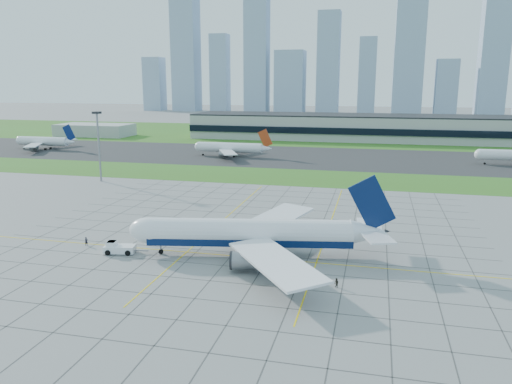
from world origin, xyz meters
TOP-DOWN VIEW (x-y plane):
  - ground at (0.00, 0.00)m, footprint 1400.00×1400.00m
  - grass_median at (0.00, 90.00)m, footprint 700.00×35.00m
  - asphalt_taxiway at (0.00, 145.00)m, footprint 700.00×75.00m
  - grass_far at (0.00, 255.00)m, footprint 700.00×145.00m
  - apron_markings at (0.43, 11.09)m, footprint 120.00×130.00m
  - terminal at (40.00, 229.87)m, footprint 260.00×43.00m
  - service_block at (-160.00, 210.00)m, footprint 50.00×25.00m
  - light_mast at (-70.00, 65.00)m, footprint 2.50×2.50m
  - city_skyline at (-8.71, 520.00)m, footprint 523.00×32.40m
  - airliner at (4.15, -0.78)m, footprint 55.42×55.65m
  - pushback_tug at (-23.96, -6.12)m, footprint 9.57×4.29m
  - crew_near at (-33.51, -3.13)m, footprint 0.77×0.85m
  - crew_far at (22.99, -13.74)m, footprint 1.09×1.08m
  - distant_jet_0 at (-148.10, 139.33)m, footprint 34.50×42.66m
  - distant_jet_1 at (-40.97, 137.12)m, footprint 37.52×42.66m

SIDE VIEW (x-z plane):
  - ground at x=0.00m, z-range 0.00..0.00m
  - apron_markings at x=0.43m, z-range 0.00..0.03m
  - grass_median at x=0.00m, z-range 0.00..0.04m
  - grass_far at x=0.00m, z-range 0.00..0.04m
  - asphalt_taxiway at x=0.00m, z-range 0.01..0.05m
  - crew_far at x=22.99m, z-range 0.00..1.77m
  - crew_near at x=-33.51m, z-range 0.00..1.95m
  - pushback_tug at x=-23.96m, z-range -0.15..2.48m
  - service_block at x=-160.00m, z-range 0.00..8.00m
  - distant_jet_0 at x=-148.10m, z-range -2.55..11.52m
  - distant_jet_1 at x=-40.97m, z-range -2.55..11.52m
  - airliner at x=4.15m, z-range -3.99..13.61m
  - terminal at x=40.00m, z-range -0.01..15.79m
  - light_mast at x=-70.00m, z-range 3.38..28.98m
  - city_skyline at x=-8.71m, z-range -20.91..139.09m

